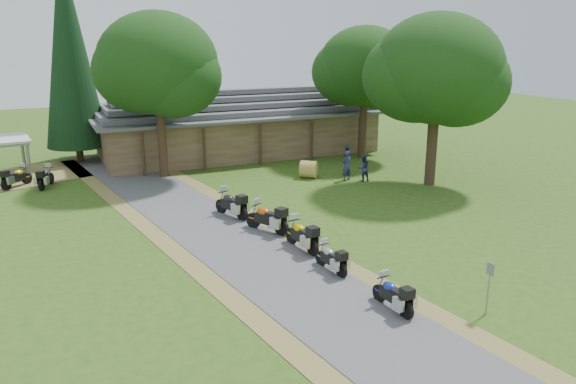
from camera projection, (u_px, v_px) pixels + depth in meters
name	position (u px, v px, depth m)	size (l,w,h in m)	color
ground	(309.00, 293.00, 19.72)	(120.00, 120.00, 0.00)	#2F4C15
driveway	(254.00, 256.00, 23.02)	(46.00, 46.00, 0.00)	#49494B
lodge	(238.00, 121.00, 42.47)	(21.40, 9.40, 4.90)	brown
motorcycle_row_a	(393.00, 293.00, 18.38)	(1.76, 0.57, 1.20)	navy
motorcycle_row_b	(331.00, 257.00, 21.39)	(1.70, 0.55, 1.16)	#9A9DA1
motorcycle_row_c	(302.00, 234.00, 23.53)	(2.06, 0.67, 1.41)	#D4B200
motorcycle_row_d	(267.00, 217.00, 25.67)	(2.14, 0.70, 1.46)	#D04E11
motorcycle_row_e	(231.00, 203.00, 27.80)	(2.10, 0.69, 1.44)	black
motorcycle_carport_a	(16.00, 176.00, 33.25)	(1.94, 0.63, 1.32)	gold
motorcycle_carport_b	(46.00, 176.00, 33.24)	(1.91, 0.62, 1.31)	gray
person_a	(347.00, 163.00, 34.76)	(0.62, 0.44, 2.17)	#2A3053
person_b	(363.00, 166.00, 34.52)	(0.55, 0.40, 1.93)	#2A3053
person_c	(347.00, 158.00, 36.01)	(0.64, 0.46, 2.26)	#2A3053
hay_bale	(309.00, 169.00, 35.47)	(1.09, 1.09, 1.00)	#A7883D
sign_post	(488.00, 289.00, 17.98)	(0.33, 0.05, 1.82)	gray
oak_lodge_left	(159.00, 86.00, 34.34)	(7.34, 7.34, 11.43)	black
oak_lodge_right	(364.00, 85.00, 40.01)	(6.68, 6.68, 10.63)	black
oak_driveway	(436.00, 92.00, 32.53)	(7.50, 7.50, 11.10)	black
cedar_near	(70.00, 56.00, 38.29)	(4.24, 4.24, 14.69)	black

